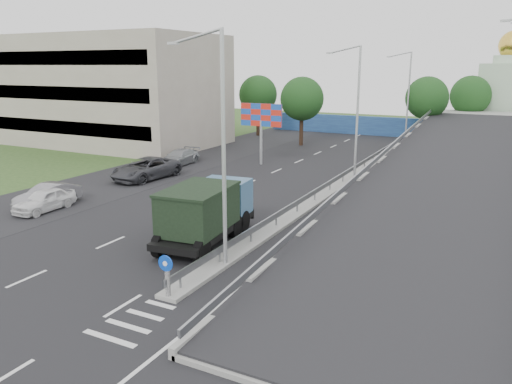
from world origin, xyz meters
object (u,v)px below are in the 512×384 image
Objects in this scene: church at (508,93)px; parked_car_c at (146,169)px; lamp_post_near at (220,138)px; sign_bollard at (167,275)px; parked_car_b at (48,195)px; dump_truck at (207,210)px; lamp_post_far at (407,93)px; lamp_post_mid at (355,105)px; billboard at (261,118)px; parked_car_d at (179,157)px; parked_car_a at (44,200)px.

church is 2.29× the size of parked_car_c.
sign_bollard is at bearing -91.64° from lamp_post_near.
parked_car_b is 0.72× the size of parked_car_c.
church is at bearing 70.66° from dump_truck.
sign_bollard is 0.12× the size of church.
church reaches higher than lamp_post_far.
lamp_post_mid is (0.11, 23.83, 4.77)m from sign_bollard.
parked_car_d is at bearing -151.68° from billboard.
lamp_post_near is 20.00m from lamp_post_mid.
parked_car_d is (-15.53, 22.30, -0.34)m from sign_bollard.
sign_bollard is 0.39× the size of parked_car_b.
lamp_post_mid is at bearing -12.38° from billboard.
parked_car_b is (-24.95, -50.59, -4.60)m from church.
church is 57.06m from parked_car_a.
dump_truck is at bearing -1.29° from parked_car_b.
lamp_post_far is 0.73× the size of church.
lamp_post_far is at bearing 90.00° from lamp_post_mid.
dump_truck is at bearing 133.82° from lamp_post_near.
lamp_post_mid is at bearing 50.89° from parked_car_b.
church is (9.89, 54.00, -0.50)m from lamp_post_near.
parked_car_b is (-15.06, -36.59, -5.09)m from lamp_post_far.
lamp_post_far reaches higher than parked_car_d.
lamp_post_far is 1.67× the size of parked_car_c.
church reaches higher than lamp_post_near.
dump_truck is (-2.22, 6.25, 0.66)m from sign_bollard.
lamp_post_mid is 2.11× the size of parked_car_d.
parked_car_d is (-25.53, -35.52, -4.62)m from church.
sign_bollard is 27.53m from billboard.
lamp_post_mid reaches higher than sign_bollard.
lamp_post_far is 20.24m from billboard.
lamp_post_far is (0.00, 40.00, 0.00)m from lamp_post_near.
lamp_post_far is 2.33× the size of parked_car_b.
lamp_post_near is at bearing -67.51° from billboard.
church is 2.89× the size of parked_car_d.
sign_bollard is 0.17× the size of lamp_post_far.
lamp_post_far is 1.83× the size of billboard.
dump_truck is 12.80m from parked_car_b.
sign_bollard is 16.61m from parked_car_b.
billboard is 0.91× the size of parked_car_c.
parked_car_b is at bearing -87.94° from parked_car_c.
lamp_post_far is 2.47× the size of parked_car_a.
church is 56.59m from parked_car_b.
church is at bearing 64.86° from parked_car_c.
parked_car_c is at bearing -119.73° from billboard.
parked_car_d is at bearing 93.09° from parked_car_a.
dump_truck is 1.66× the size of parked_car_b.
lamp_post_near is 5.32m from dump_truck.
billboard is at bearing 73.36° from parked_car_a.
lamp_post_near is 23.87m from billboard.
lamp_post_mid is 22.97m from parked_car_b.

